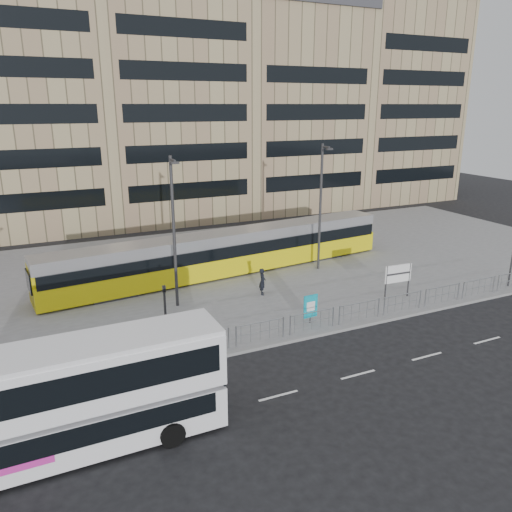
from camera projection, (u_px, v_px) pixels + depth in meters
name	position (u px, v px, depth m)	size (l,w,h in m)	color
ground	(277.00, 346.00, 24.87)	(120.00, 120.00, 0.00)	black
plaza	(199.00, 274.00, 35.26)	(64.00, 24.00, 0.15)	slate
kerb	(277.00, 344.00, 24.90)	(64.00, 0.25, 0.17)	gray
building_row	(140.00, 91.00, 51.48)	(70.40, 18.40, 31.20)	brown
pedestrian_barrier	(307.00, 317.00, 25.83)	(32.07, 0.07, 1.10)	#97999F
road_markings	(339.00, 379.00, 21.81)	(62.00, 0.12, 0.01)	white
double_decker_bus	(76.00, 395.00, 16.75)	(10.03, 2.66, 4.00)	white
tram	(226.00, 253.00, 34.73)	(25.49, 5.14, 2.99)	yellow
station_sign	(398.00, 275.00, 30.20)	(1.86, 0.18, 2.14)	#2D2D30
ad_panel	(311.00, 307.00, 26.87)	(0.86, 0.12, 1.61)	#2D2D30
pedestrian	(262.00, 281.00, 30.99)	(0.62, 0.40, 1.69)	black
traffic_light_west	(165.00, 308.00, 24.10)	(0.18, 0.21, 3.10)	#2D2D30
traffic_light_east	(512.00, 257.00, 32.07)	(0.22, 0.24, 3.10)	#2D2D30
lamp_post_west	(174.00, 228.00, 28.07)	(0.45, 1.04, 8.73)	#2D2D30
lamp_post_east	(321.00, 203.00, 34.66)	(0.45, 1.04, 8.87)	#2D2D30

